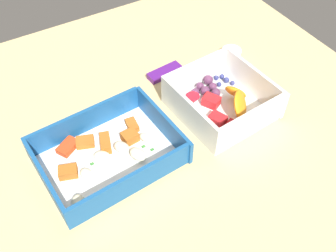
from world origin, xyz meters
TOP-DOWN VIEW (x-y plane):
  - table_surface at (0.00, 0.00)cm, footprint 80.00×80.00cm
  - pasta_container at (-12.51, -0.21)cm, footprint 21.99×16.96cm
  - fruit_bowl at (9.56, -0.01)cm, footprint 16.01×16.44cm
  - candy_bar at (5.75, 13.23)cm, footprint 7.18×3.00cm
  - paper_cup_liner at (20.07, 10.87)cm, footprint 3.95×3.95cm

SIDE VIEW (x-z plane):
  - table_surface at x=0.00cm, z-range 0.00..2.00cm
  - candy_bar at x=5.75cm, z-range 2.00..3.20cm
  - paper_cup_liner at x=20.07cm, z-range 2.00..3.95cm
  - pasta_container at x=-12.51cm, z-range 0.97..6.10cm
  - fruit_bowl at x=9.56cm, z-range 1.05..7.18cm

